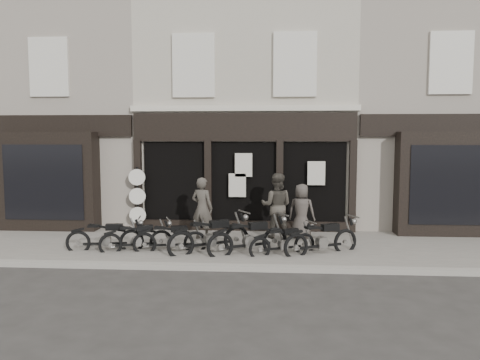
# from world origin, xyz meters

# --- Properties ---
(ground_plane) EXTENTS (90.00, 90.00, 0.00)m
(ground_plane) POSITION_xyz_m (0.00, 0.00, 0.00)
(ground_plane) COLOR #2D2B28
(ground_plane) RESTS_ON ground
(pavement) EXTENTS (30.00, 4.20, 0.12)m
(pavement) POSITION_xyz_m (0.00, 0.90, 0.06)
(pavement) COLOR #69645C
(pavement) RESTS_ON ground_plane
(kerb) EXTENTS (30.00, 0.25, 0.13)m
(kerb) POSITION_xyz_m (0.00, -1.25, 0.07)
(kerb) COLOR gray
(kerb) RESTS_ON ground_plane
(central_building) EXTENTS (7.30, 6.22, 8.34)m
(central_building) POSITION_xyz_m (0.00, 5.95, 4.08)
(central_building) COLOR #A49D8C
(central_building) RESTS_ON ground
(neighbour_left) EXTENTS (5.60, 6.73, 8.34)m
(neighbour_left) POSITION_xyz_m (-6.35, 5.90, 4.04)
(neighbour_left) COLOR gray
(neighbour_left) RESTS_ON ground
(neighbour_right) EXTENTS (5.60, 6.73, 8.34)m
(neighbour_right) POSITION_xyz_m (6.35, 5.90, 4.04)
(neighbour_right) COLOR gray
(neighbour_right) RESTS_ON ground
(motorcycle_0) EXTENTS (2.05, 0.67, 0.99)m
(motorcycle_0) POSITION_xyz_m (-3.54, 0.07, 0.39)
(motorcycle_0) COLOR black
(motorcycle_0) RESTS_ON ground
(motorcycle_1) EXTENTS (1.85, 0.98, 0.94)m
(motorcycle_1) POSITION_xyz_m (-2.69, 0.09, 0.37)
(motorcycle_1) COLOR black
(motorcycle_1) RESTS_ON ground
(motorcycle_2) EXTENTS (1.95, 0.67, 0.94)m
(motorcycle_2) POSITION_xyz_m (-1.77, 0.09, 0.37)
(motorcycle_2) COLOR black
(motorcycle_2) RESTS_ON ground
(motorcycle_3) EXTENTS (2.10, 1.50, 1.13)m
(motorcycle_3) POSITION_xyz_m (-0.71, 0.06, 0.45)
(motorcycle_3) COLOR black
(motorcycle_3) RESTS_ON ground
(motorcycle_4) EXTENTS (2.11, 1.35, 1.10)m
(motorcycle_4) POSITION_xyz_m (0.32, -0.00, 0.44)
(motorcycle_4) COLOR black
(motorcycle_4) RESTS_ON ground
(motorcycle_5) EXTENTS (1.76, 1.07, 0.91)m
(motorcycle_5) POSITION_xyz_m (1.22, -0.01, 0.36)
(motorcycle_5) COLOR black
(motorcycle_5) RESTS_ON ground
(motorcycle_6) EXTENTS (2.03, 1.25, 1.05)m
(motorcycle_6) POSITION_xyz_m (2.23, 0.11, 0.42)
(motorcycle_6) COLOR black
(motorcycle_6) RESTS_ON ground
(man_left) EXTENTS (0.78, 0.64, 1.84)m
(man_left) POSITION_xyz_m (-1.15, 1.57, 1.04)
(man_left) COLOR #413C35
(man_left) RESTS_ON pavement
(man_centre) EXTENTS (1.04, 0.86, 1.95)m
(man_centre) POSITION_xyz_m (1.05, 1.85, 1.09)
(man_centre) COLOR #3D3831
(man_centre) RESTS_ON pavement
(man_right) EXTENTS (0.92, 0.73, 1.63)m
(man_right) POSITION_xyz_m (1.79, 1.89, 0.94)
(man_right) COLOR #413B36
(man_right) RESTS_ON pavement
(advert_sign_post) EXTENTS (0.53, 0.34, 2.18)m
(advert_sign_post) POSITION_xyz_m (-3.43, 2.71, 1.06)
(advert_sign_post) COLOR black
(advert_sign_post) RESTS_ON ground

